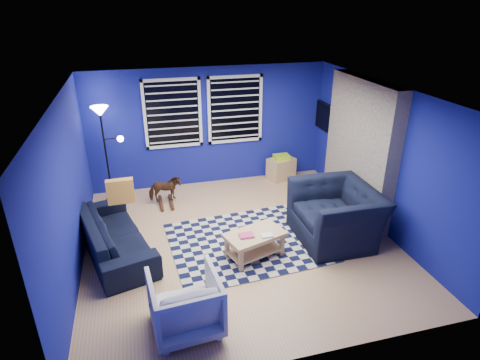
# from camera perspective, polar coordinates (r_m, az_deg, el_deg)

# --- Properties ---
(floor) EXTENTS (5.00, 5.00, 0.00)m
(floor) POSITION_cam_1_polar(r_m,az_deg,el_deg) (6.82, -0.04, -8.67)
(floor) COLOR tan
(floor) RESTS_ON ground
(ceiling) EXTENTS (5.00, 5.00, 0.00)m
(ceiling) POSITION_cam_1_polar(r_m,az_deg,el_deg) (5.84, -0.04, 12.31)
(ceiling) COLOR white
(ceiling) RESTS_ON wall_back
(wall_back) EXTENTS (5.00, 0.00, 5.00)m
(wall_back) POSITION_cam_1_polar(r_m,az_deg,el_deg) (8.52, -4.35, 7.49)
(wall_back) COLOR navy
(wall_back) RESTS_ON floor
(wall_left) EXTENTS (0.00, 5.00, 5.00)m
(wall_left) POSITION_cam_1_polar(r_m,az_deg,el_deg) (6.15, -23.21, -1.46)
(wall_left) COLOR navy
(wall_left) RESTS_ON floor
(wall_right) EXTENTS (0.00, 5.00, 5.00)m
(wall_right) POSITION_cam_1_polar(r_m,az_deg,el_deg) (7.23, 19.52, 2.96)
(wall_right) COLOR navy
(wall_right) RESTS_ON floor
(fireplace) EXTENTS (0.65, 2.00, 2.50)m
(fireplace) POSITION_cam_1_polar(r_m,az_deg,el_deg) (7.57, 16.54, 3.86)
(fireplace) COLOR gray
(fireplace) RESTS_ON floor
(window_left) EXTENTS (1.17, 0.06, 1.42)m
(window_left) POSITION_cam_1_polar(r_m,az_deg,el_deg) (8.30, -9.54, 9.26)
(window_left) COLOR black
(window_left) RESTS_ON wall_back
(window_right) EXTENTS (1.17, 0.06, 1.42)m
(window_right) POSITION_cam_1_polar(r_m,az_deg,el_deg) (8.50, -0.68, 9.97)
(window_right) COLOR black
(window_right) RESTS_ON wall_back
(tv) EXTENTS (0.07, 1.00, 0.58)m
(tv) POSITION_cam_1_polar(r_m,az_deg,el_deg) (8.79, 12.30, 8.55)
(tv) COLOR black
(tv) RESTS_ON wall_right
(rug) EXTENTS (2.63, 2.16, 0.02)m
(rug) POSITION_cam_1_polar(r_m,az_deg,el_deg) (6.79, 1.02, -8.80)
(rug) COLOR black
(rug) RESTS_ON floor
(sofa) EXTENTS (2.27, 1.35, 0.62)m
(sofa) POSITION_cam_1_polar(r_m,az_deg,el_deg) (6.71, -17.41, -7.46)
(sofa) COLOR black
(sofa) RESTS_ON floor
(armchair_big) EXTENTS (1.41, 1.23, 0.92)m
(armchair_big) POSITION_cam_1_polar(r_m,az_deg,el_deg) (6.87, 13.47, -4.72)
(armchair_big) COLOR black
(armchair_big) RESTS_ON floor
(armchair_bent) EXTENTS (0.88, 0.90, 0.76)m
(armchair_bent) POSITION_cam_1_polar(r_m,az_deg,el_deg) (5.10, -7.79, -16.92)
(armchair_bent) COLOR gray
(armchair_bent) RESTS_ON floor
(rocking_horse) EXTENTS (0.30, 0.63, 0.52)m
(rocking_horse) POSITION_cam_1_polar(r_m,az_deg,el_deg) (7.95, -10.63, -1.31)
(rocking_horse) COLOR #432315
(rocking_horse) RESTS_ON floor
(coffee_table) EXTENTS (1.02, 0.77, 0.45)m
(coffee_table) POSITION_cam_1_polar(r_m,az_deg,el_deg) (6.28, 2.11, -8.52)
(coffee_table) COLOR tan
(coffee_table) RESTS_ON rug
(cabinet) EXTENTS (0.67, 0.55, 0.57)m
(cabinet) POSITION_cam_1_polar(r_m,az_deg,el_deg) (9.03, 5.87, 1.69)
(cabinet) COLOR tan
(cabinet) RESTS_ON floor
(floor_lamp) EXTENTS (0.52, 0.32, 1.92)m
(floor_lamp) POSITION_cam_1_polar(r_m,az_deg,el_deg) (7.97, -18.92, 7.45)
(floor_lamp) COLOR black
(floor_lamp) RESTS_ON floor
(throw_pillow) EXTENTS (0.44, 0.14, 0.42)m
(throw_pillow) POSITION_cam_1_polar(r_m,az_deg,el_deg) (6.89, -16.63, -1.55)
(throw_pillow) COLOR gold
(throw_pillow) RESTS_ON sofa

